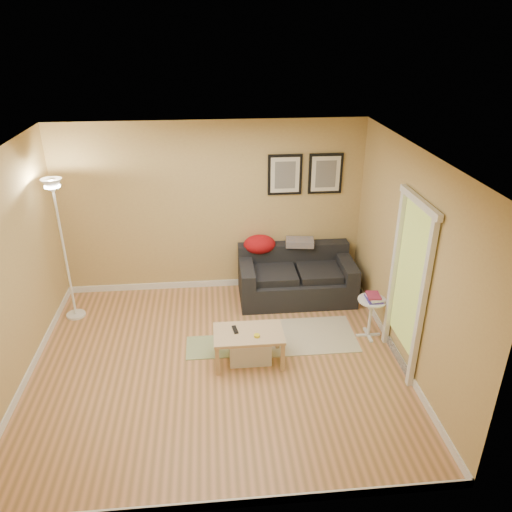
% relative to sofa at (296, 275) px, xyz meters
% --- Properties ---
extents(floor, '(4.50, 4.50, 0.00)m').
position_rel_sofa_xyz_m(floor, '(-1.22, -1.53, -0.38)').
color(floor, tan).
rests_on(floor, ground).
extents(ceiling, '(4.50, 4.50, 0.00)m').
position_rel_sofa_xyz_m(ceiling, '(-1.22, -1.53, 2.23)').
color(ceiling, white).
rests_on(ceiling, wall_back).
extents(wall_back, '(4.50, 0.00, 4.50)m').
position_rel_sofa_xyz_m(wall_back, '(-1.22, 0.47, 0.92)').
color(wall_back, tan).
rests_on(wall_back, ground).
extents(wall_front, '(4.50, 0.00, 4.50)m').
position_rel_sofa_xyz_m(wall_front, '(-1.22, -3.53, 0.92)').
color(wall_front, tan).
rests_on(wall_front, ground).
extents(wall_left, '(0.00, 4.00, 4.00)m').
position_rel_sofa_xyz_m(wall_left, '(-3.47, -1.53, 0.92)').
color(wall_left, tan).
rests_on(wall_left, ground).
extents(wall_right, '(0.00, 4.00, 4.00)m').
position_rel_sofa_xyz_m(wall_right, '(1.03, -1.53, 0.92)').
color(wall_right, tan).
rests_on(wall_right, ground).
extents(baseboard_back, '(4.50, 0.02, 0.10)m').
position_rel_sofa_xyz_m(baseboard_back, '(-1.22, 0.46, -0.33)').
color(baseboard_back, white).
rests_on(baseboard_back, ground).
extents(baseboard_front, '(4.50, 0.02, 0.10)m').
position_rel_sofa_xyz_m(baseboard_front, '(-1.22, -3.52, -0.33)').
color(baseboard_front, white).
rests_on(baseboard_front, ground).
extents(baseboard_left, '(0.02, 4.00, 0.10)m').
position_rel_sofa_xyz_m(baseboard_left, '(-3.46, -1.53, -0.33)').
color(baseboard_left, white).
rests_on(baseboard_left, ground).
extents(baseboard_right, '(0.02, 4.00, 0.10)m').
position_rel_sofa_xyz_m(baseboard_right, '(1.02, -1.53, -0.33)').
color(baseboard_right, white).
rests_on(baseboard_right, ground).
extents(sofa, '(1.70, 0.90, 0.75)m').
position_rel_sofa_xyz_m(sofa, '(0.00, 0.00, 0.00)').
color(sofa, black).
rests_on(sofa, ground).
extents(red_throw, '(0.48, 0.36, 0.28)m').
position_rel_sofa_xyz_m(red_throw, '(-0.53, 0.30, 0.40)').
color(red_throw, red).
rests_on(red_throw, sofa).
extents(plaid_throw, '(0.45, 0.32, 0.10)m').
position_rel_sofa_xyz_m(plaid_throw, '(0.09, 0.30, 0.41)').
color(plaid_throw, '#A58160').
rests_on(plaid_throw, sofa).
extents(framed_print_left, '(0.50, 0.04, 0.60)m').
position_rel_sofa_xyz_m(framed_print_left, '(-0.14, 0.45, 1.43)').
color(framed_print_left, black).
rests_on(framed_print_left, wall_back).
extents(framed_print_right, '(0.50, 0.04, 0.60)m').
position_rel_sofa_xyz_m(framed_print_right, '(0.46, 0.45, 1.43)').
color(framed_print_right, black).
rests_on(framed_print_right, wall_back).
extents(area_rug, '(1.25, 0.85, 0.01)m').
position_rel_sofa_xyz_m(area_rug, '(-0.01, -1.04, -0.37)').
color(area_rug, beige).
rests_on(area_rug, ground).
extents(green_runner, '(0.70, 0.50, 0.01)m').
position_rel_sofa_xyz_m(green_runner, '(-1.28, -1.17, -0.37)').
color(green_runner, '#668C4C').
rests_on(green_runner, ground).
extents(coffee_table, '(0.93, 0.66, 0.42)m').
position_rel_sofa_xyz_m(coffee_table, '(-0.84, -1.50, -0.16)').
color(coffee_table, tan).
rests_on(coffee_table, ground).
extents(remote_control, '(0.08, 0.17, 0.02)m').
position_rel_sofa_xyz_m(remote_control, '(-1.00, -1.43, 0.06)').
color(remote_control, black).
rests_on(remote_control, coffee_table).
extents(tape_roll, '(0.07, 0.07, 0.03)m').
position_rel_sofa_xyz_m(tape_roll, '(-0.75, -1.60, 0.06)').
color(tape_roll, yellow).
rests_on(tape_roll, coffee_table).
extents(storage_bin, '(0.53, 0.39, 0.32)m').
position_rel_sofa_xyz_m(storage_bin, '(-0.83, -1.45, -0.21)').
color(storage_bin, white).
rests_on(storage_bin, ground).
extents(side_table, '(0.37, 0.37, 0.56)m').
position_rel_sofa_xyz_m(side_table, '(0.80, -1.11, -0.09)').
color(side_table, white).
rests_on(side_table, ground).
extents(book_stack, '(0.23, 0.28, 0.08)m').
position_rel_sofa_xyz_m(book_stack, '(0.81, -1.12, 0.23)').
color(book_stack, '#3E2E8B').
rests_on(book_stack, side_table).
extents(floor_lamp, '(0.26, 0.26, 2.04)m').
position_rel_sofa_xyz_m(floor_lamp, '(-3.22, -0.22, 0.59)').
color(floor_lamp, white).
rests_on(floor_lamp, ground).
extents(doorway, '(0.12, 1.01, 2.13)m').
position_rel_sofa_xyz_m(doorway, '(0.98, -1.68, 0.65)').
color(doorway, white).
rests_on(doorway, ground).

